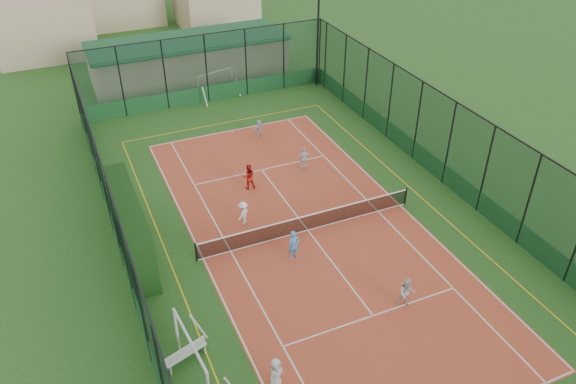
{
  "coord_description": "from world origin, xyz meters",
  "views": [
    {
      "loc": [
        -9.96,
        -20.23,
        17.38
      ],
      "look_at": [
        -0.23,
        1.96,
        1.2
      ],
      "focal_mm": 35.0,
      "sensor_mm": 36.0,
      "label": 1
    }
  ],
  "objects_px": {
    "white_bench": "(185,352)",
    "floodlight_ne": "(318,33)",
    "clubhouse": "(189,58)",
    "futsal_goal_far": "(216,85)",
    "child_near_mid": "(294,245)",
    "futsal_goal_near": "(192,359)",
    "child_far_right": "(304,159)",
    "child_far_back": "(259,128)",
    "child_far_left": "(243,213)",
    "child_near_right": "(407,293)",
    "child_near_left": "(276,374)",
    "coach": "(249,177)"
  },
  "relations": [
    {
      "from": "coach",
      "to": "child_far_right",
      "type": "bearing_deg",
      "value": -160.22
    },
    {
      "from": "child_far_right",
      "to": "child_near_mid",
      "type": "bearing_deg",
      "value": 66.39
    },
    {
      "from": "child_far_left",
      "to": "coach",
      "type": "xyz_separation_m",
      "value": [
        1.41,
        3.03,
        0.1
      ]
    },
    {
      "from": "child_near_right",
      "to": "child_far_back",
      "type": "relative_size",
      "value": 1.25
    },
    {
      "from": "floodlight_ne",
      "to": "child_far_back",
      "type": "height_order",
      "value": "floodlight_ne"
    },
    {
      "from": "child_far_right",
      "to": "child_far_left",
      "type": "bearing_deg",
      "value": 40.12
    },
    {
      "from": "floodlight_ne",
      "to": "futsal_goal_near",
      "type": "height_order",
      "value": "floodlight_ne"
    },
    {
      "from": "white_bench",
      "to": "child_near_mid",
      "type": "height_order",
      "value": "child_near_mid"
    },
    {
      "from": "futsal_goal_far",
      "to": "coach",
      "type": "relative_size",
      "value": 2.0
    },
    {
      "from": "white_bench",
      "to": "child_near_right",
      "type": "height_order",
      "value": "child_near_right"
    },
    {
      "from": "child_far_left",
      "to": "child_near_mid",
      "type": "bearing_deg",
      "value": 70.99
    },
    {
      "from": "child_far_right",
      "to": "child_near_left",
      "type": "bearing_deg",
      "value": 65.98
    },
    {
      "from": "child_far_right",
      "to": "child_far_back",
      "type": "height_order",
      "value": "child_far_right"
    },
    {
      "from": "child_near_left",
      "to": "coach",
      "type": "xyz_separation_m",
      "value": [
        3.72,
        12.89,
        0.03
      ]
    },
    {
      "from": "futsal_goal_far",
      "to": "floodlight_ne",
      "type": "bearing_deg",
      "value": -22.34
    },
    {
      "from": "futsal_goal_far",
      "to": "child_near_mid",
      "type": "height_order",
      "value": "futsal_goal_far"
    },
    {
      "from": "white_bench",
      "to": "coach",
      "type": "xyz_separation_m",
      "value": [
        6.44,
        10.4,
        0.27
      ]
    },
    {
      "from": "futsal_goal_near",
      "to": "child_far_right",
      "type": "distance_m",
      "value": 15.6
    },
    {
      "from": "child_near_right",
      "to": "child_far_back",
      "type": "distance_m",
      "value": 16.84
    },
    {
      "from": "futsal_goal_near",
      "to": "futsal_goal_far",
      "type": "bearing_deg",
      "value": -24.59
    },
    {
      "from": "white_bench",
      "to": "floodlight_ne",
      "type": "bearing_deg",
      "value": 35.46
    },
    {
      "from": "futsal_goal_far",
      "to": "coach",
      "type": "height_order",
      "value": "futsal_goal_far"
    },
    {
      "from": "floodlight_ne",
      "to": "child_near_right",
      "type": "height_order",
      "value": "floodlight_ne"
    },
    {
      "from": "child_far_back",
      "to": "child_far_right",
      "type": "bearing_deg",
      "value": 77.77
    },
    {
      "from": "white_bench",
      "to": "futsal_goal_far",
      "type": "relative_size",
      "value": 0.58
    },
    {
      "from": "floodlight_ne",
      "to": "white_bench",
      "type": "xyz_separation_m",
      "value": [
        -16.4,
        -22.13,
        -3.63
      ]
    },
    {
      "from": "floodlight_ne",
      "to": "clubhouse",
      "type": "distance_m",
      "value": 10.47
    },
    {
      "from": "futsal_goal_far",
      "to": "coach",
      "type": "distance_m",
      "value": 12.85
    },
    {
      "from": "clubhouse",
      "to": "child_near_mid",
      "type": "distance_m",
      "value": 23.69
    },
    {
      "from": "futsal_goal_far",
      "to": "child_far_back",
      "type": "bearing_deg",
      "value": -100.15
    },
    {
      "from": "clubhouse",
      "to": "white_bench",
      "type": "relative_size",
      "value": 8.71
    },
    {
      "from": "child_far_left",
      "to": "child_far_right",
      "type": "bearing_deg",
      "value": 176.43
    },
    {
      "from": "floodlight_ne",
      "to": "child_far_left",
      "type": "relative_size",
      "value": 6.29
    },
    {
      "from": "coach",
      "to": "floodlight_ne",
      "type": "bearing_deg",
      "value": -119.54
    },
    {
      "from": "white_bench",
      "to": "coach",
      "type": "relative_size",
      "value": 1.16
    },
    {
      "from": "child_near_right",
      "to": "white_bench",
      "type": "bearing_deg",
      "value": -159.32
    },
    {
      "from": "clubhouse",
      "to": "coach",
      "type": "height_order",
      "value": "clubhouse"
    },
    {
      "from": "futsal_goal_near",
      "to": "futsal_goal_far",
      "type": "height_order",
      "value": "futsal_goal_near"
    },
    {
      "from": "floodlight_ne",
      "to": "futsal_goal_near",
      "type": "distance_m",
      "value": 28.44
    },
    {
      "from": "child_near_mid",
      "to": "white_bench",
      "type": "bearing_deg",
      "value": -149.39
    },
    {
      "from": "white_bench",
      "to": "futsal_goal_near",
      "type": "height_order",
      "value": "futsal_goal_near"
    },
    {
      "from": "child_near_mid",
      "to": "child_far_back",
      "type": "distance_m",
      "value": 12.39
    },
    {
      "from": "futsal_goal_near",
      "to": "child_far_back",
      "type": "xyz_separation_m",
      "value": [
        9.14,
        16.9,
        -0.5
      ]
    },
    {
      "from": "clubhouse",
      "to": "white_bench",
      "type": "bearing_deg",
      "value": -105.82
    },
    {
      "from": "white_bench",
      "to": "child_near_left",
      "type": "bearing_deg",
      "value": -60.46
    },
    {
      "from": "child_near_left",
      "to": "child_near_mid",
      "type": "bearing_deg",
      "value": 29.1
    },
    {
      "from": "futsal_goal_far",
      "to": "coach",
      "type": "xyz_separation_m",
      "value": [
        -2.11,
        -12.67,
        -0.21
      ]
    },
    {
      "from": "child_near_left",
      "to": "child_far_right",
      "type": "distance_m",
      "value": 15.36
    },
    {
      "from": "floodlight_ne",
      "to": "white_bench",
      "type": "bearing_deg",
      "value": -126.54
    },
    {
      "from": "futsal_goal_near",
      "to": "child_near_right",
      "type": "height_order",
      "value": "futsal_goal_near"
    }
  ]
}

